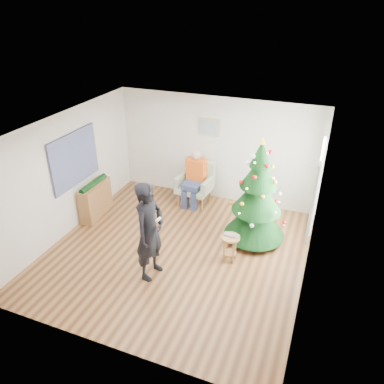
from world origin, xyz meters
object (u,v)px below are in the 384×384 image
at_px(christmas_tree, 257,196).
at_px(stool, 230,248).
at_px(standing_man, 150,232).
at_px(console, 96,200).
at_px(armchair, 195,188).

distance_m(christmas_tree, stool, 1.20).
relative_size(stool, standing_man, 0.29).
bearing_deg(console, christmas_tree, 2.14).
bearing_deg(console, armchair, 32.41).
bearing_deg(standing_man, armchair, 11.28).
bearing_deg(standing_man, console, 63.65).
relative_size(christmas_tree, console, 2.31).
bearing_deg(stool, christmas_tree, 72.41).
relative_size(christmas_tree, stool, 4.23).
bearing_deg(armchair, console, -139.09).
bearing_deg(armchair, stool, -48.38).
relative_size(standing_man, console, 1.89).
height_order(armchair, standing_man, standing_man).
height_order(christmas_tree, standing_man, christmas_tree).
relative_size(armchair, standing_man, 0.55).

